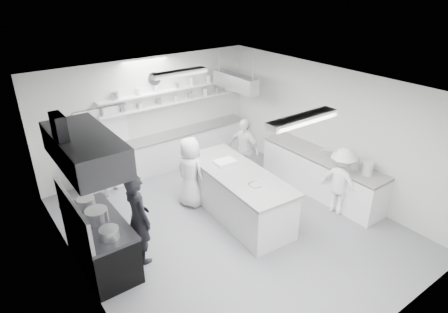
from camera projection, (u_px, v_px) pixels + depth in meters
floor at (229, 225)px, 8.26m from camera, size 6.00×7.00×0.02m
ceiling at (229, 88)px, 6.96m from camera, size 6.00×7.00×0.02m
wall_back at (149, 115)px, 10.15m from camera, size 6.00×0.04×3.00m
wall_front at (388, 257)px, 5.07m from camera, size 6.00×0.04×3.00m
wall_left at (76, 213)px, 6.01m from camera, size 0.04×7.00×3.00m
wall_right at (329, 129)px, 9.21m from camera, size 0.04×7.00×3.00m
stove at (101, 244)px, 6.97m from camera, size 0.80×1.80×0.90m
exhaust_hood at (85, 149)px, 6.14m from camera, size 0.85×2.00×0.50m
back_counter at (167, 151)px, 10.55m from camera, size 5.00×0.60×0.92m
shelf_lower at (174, 102)px, 10.32m from camera, size 4.20×0.26×0.04m
shelf_upper at (174, 89)px, 10.17m from camera, size 4.20×0.26×0.04m
pass_through_window at (102, 127)px, 9.47m from camera, size 1.30×0.04×1.00m
wall_clock at (154, 79)px, 9.82m from camera, size 0.32×0.05×0.32m
right_counter at (321, 174)px, 9.33m from camera, size 0.74×3.30×0.94m
pot_rack at (235, 82)px, 10.08m from camera, size 0.30×1.60×0.40m
light_fixture_front at (303, 119)px, 5.68m from camera, size 1.30×0.25×0.10m
light_fixture_rear at (179, 73)px, 8.30m from camera, size 1.30×0.25×0.10m
prep_island at (238, 195)px, 8.38m from camera, size 1.21×2.84×1.03m
stove_pot at (97, 217)px, 6.68m from camera, size 0.39×0.39×0.29m
cook_stove at (138, 219)px, 6.92m from camera, size 0.47×0.68×1.78m
cook_back at (98, 161)px, 9.03m from camera, size 1.09×1.03×1.77m
cook_island_left at (190, 172)px, 8.66m from camera, size 0.70×0.91×1.66m
cook_island_right at (244, 149)px, 9.82m from camera, size 0.57×1.02×1.64m
cook_right at (341, 181)px, 8.39m from camera, size 0.67×1.06×1.56m
bowl_island_a at (255, 186)px, 7.66m from camera, size 0.26×0.26×0.06m
bowl_island_b at (215, 161)px, 8.68m from camera, size 0.22×0.22×0.06m
bowl_right at (325, 152)px, 9.32m from camera, size 0.25×0.25×0.05m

